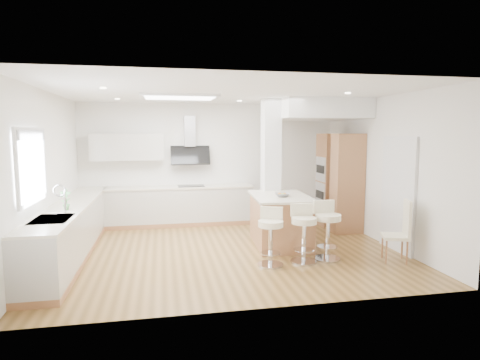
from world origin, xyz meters
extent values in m
plane|color=olive|center=(0.00, 0.00, 0.00)|extent=(6.00, 6.00, 0.00)
cube|color=white|center=(0.00, 0.00, 0.00)|extent=(6.00, 5.00, 0.02)
cube|color=white|center=(0.00, 2.50, 1.40)|extent=(6.00, 0.04, 2.80)
cube|color=white|center=(-3.00, 0.00, 1.40)|extent=(0.04, 5.00, 2.80)
cube|color=white|center=(3.00, 0.00, 1.40)|extent=(0.04, 5.00, 2.80)
cube|color=white|center=(-0.80, 0.60, 2.77)|extent=(1.40, 0.95, 0.05)
cube|color=white|center=(-0.80, 0.60, 2.76)|extent=(1.25, 0.80, 0.03)
cylinder|color=beige|center=(-2.00, 1.50, 2.78)|extent=(0.10, 0.10, 0.02)
cylinder|color=beige|center=(-2.00, -0.50, 2.78)|extent=(0.10, 0.10, 0.02)
cylinder|color=beige|center=(0.50, 1.50, 2.78)|extent=(0.10, 0.10, 0.02)
cylinder|color=beige|center=(2.00, 1.00, 2.78)|extent=(0.10, 0.10, 0.02)
cylinder|color=beige|center=(2.00, -0.50, 2.78)|extent=(0.10, 0.10, 0.02)
cube|color=white|center=(-2.96, -0.90, 1.65)|extent=(0.03, 1.15, 0.95)
cube|color=white|center=(-2.95, -0.90, 2.15)|extent=(0.04, 1.28, 0.06)
cube|color=white|center=(-2.95, -0.90, 1.15)|extent=(0.04, 1.28, 0.06)
cube|color=white|center=(-2.95, -1.51, 1.65)|extent=(0.04, 0.06, 0.95)
cube|color=white|center=(-2.95, -0.29, 1.65)|extent=(0.04, 0.06, 0.95)
cube|color=#B0B4B9|center=(-2.94, -0.90, 2.08)|extent=(0.03, 1.18, 0.14)
cube|color=#494239|center=(2.99, -0.60, 1.00)|extent=(0.02, 0.90, 2.00)
cube|color=white|center=(2.97, -0.60, 1.00)|extent=(0.05, 1.00, 2.10)
cube|color=#AC754A|center=(-2.70, 0.25, 0.05)|extent=(0.60, 4.50, 0.10)
cube|color=beige|center=(-2.70, 0.25, 0.48)|extent=(0.60, 4.50, 0.76)
cube|color=beige|center=(-2.70, 0.25, 0.88)|extent=(0.63, 4.50, 0.04)
cube|color=#B3B3B8|center=(-2.70, -1.00, 0.89)|extent=(0.50, 0.75, 0.02)
cube|color=#B3B3B8|center=(-2.70, -1.18, 0.84)|extent=(0.40, 0.34, 0.10)
cube|color=#B3B3B8|center=(-2.70, -0.82, 0.84)|extent=(0.40, 0.34, 0.10)
cylinder|color=silver|center=(-2.58, -0.70, 1.08)|extent=(0.02, 0.02, 0.36)
torus|color=silver|center=(-2.65, -0.70, 1.26)|extent=(0.18, 0.02, 0.18)
imported|color=#4C964E|center=(-2.65, -0.35, 1.06)|extent=(0.17, 0.12, 0.33)
cube|color=#AC754A|center=(-0.75, 2.20, 0.05)|extent=(3.30, 0.60, 0.10)
cube|color=beige|center=(-0.75, 2.20, 0.48)|extent=(3.30, 0.60, 0.76)
cube|color=beige|center=(-0.75, 2.20, 0.88)|extent=(3.33, 0.63, 0.04)
cube|color=black|center=(-0.50, 2.20, 0.91)|extent=(0.60, 0.40, 0.01)
cube|color=beige|center=(-1.90, 2.33, 1.80)|extent=(1.60, 0.34, 0.60)
cube|color=#B3B3B8|center=(-0.50, 2.40, 2.15)|extent=(0.25, 0.18, 0.70)
cube|color=black|center=(-0.50, 2.32, 1.60)|extent=(0.90, 0.26, 0.44)
cube|color=white|center=(1.05, 0.95, 1.40)|extent=(0.35, 0.35, 2.80)
cube|color=white|center=(2.10, 1.40, 2.60)|extent=(1.78, 2.20, 0.40)
cube|color=#AC754A|center=(2.68, 1.50, 1.05)|extent=(0.62, 0.62, 2.10)
cube|color=#AC754A|center=(2.68, 0.80, 1.05)|extent=(0.62, 0.40, 2.10)
cube|color=#B3B3B8|center=(2.37, 1.50, 1.30)|extent=(0.02, 0.55, 0.55)
cube|color=#B3B3B8|center=(2.37, 1.50, 0.72)|extent=(0.02, 0.55, 0.55)
cube|color=black|center=(2.36, 1.50, 1.30)|extent=(0.01, 0.45, 0.18)
cube|color=black|center=(2.36, 1.50, 0.72)|extent=(0.01, 0.45, 0.18)
cube|color=#AC754A|center=(1.03, 0.17, 0.45)|extent=(1.06, 1.54, 0.90)
cube|color=beige|center=(1.03, 0.17, 0.92)|extent=(1.15, 1.63, 0.04)
imported|color=gray|center=(1.01, 0.01, 0.98)|extent=(0.29, 0.29, 0.07)
sphere|color=#C46A17|center=(1.06, 0.01, 0.98)|extent=(0.08, 0.08, 0.07)
sphere|color=#C46A17|center=(0.97, 0.04, 0.98)|extent=(0.08, 0.08, 0.07)
sphere|color=olive|center=(1.01, -0.03, 0.98)|extent=(0.08, 0.08, 0.07)
cylinder|color=silver|center=(0.52, -0.98, 0.01)|extent=(0.53, 0.53, 0.03)
cylinder|color=silver|center=(0.52, -0.98, 0.33)|extent=(0.08, 0.08, 0.62)
cylinder|color=silver|center=(0.52, -0.98, 0.21)|extent=(0.41, 0.41, 0.01)
cylinder|color=#F5EBC7|center=(0.52, -0.98, 0.68)|extent=(0.51, 0.51, 0.09)
cube|color=#F5EBC7|center=(0.57, -0.84, 0.82)|extent=(0.35, 0.17, 0.21)
cylinder|color=silver|center=(1.10, -0.93, 0.01)|extent=(0.45, 0.45, 0.03)
cylinder|color=silver|center=(1.10, -0.93, 0.34)|extent=(0.07, 0.07, 0.63)
cylinder|color=silver|center=(1.10, -0.93, 0.21)|extent=(0.35, 0.35, 0.01)
cylinder|color=#F5EBC7|center=(1.10, -0.93, 0.70)|extent=(0.43, 0.43, 0.10)
cube|color=#F5EBC7|center=(1.10, -0.78, 0.84)|extent=(0.37, 0.07, 0.21)
cylinder|color=silver|center=(1.54, -0.87, 0.02)|extent=(0.48, 0.48, 0.03)
cylinder|color=silver|center=(1.54, -0.87, 0.35)|extent=(0.08, 0.08, 0.65)
cylinder|color=silver|center=(1.54, -0.87, 0.22)|extent=(0.37, 0.37, 0.02)
cylinder|color=#F5EBC7|center=(1.54, -0.87, 0.72)|extent=(0.45, 0.45, 0.10)
cube|color=#F5EBC7|center=(1.52, -0.71, 0.87)|extent=(0.38, 0.08, 0.22)
cube|color=#F5EBC7|center=(2.59, -1.16, 0.42)|extent=(0.51, 0.51, 0.05)
cube|color=#F5EBC7|center=(2.76, -1.22, 0.71)|extent=(0.16, 0.37, 0.64)
cylinder|color=#AC754A|center=(2.39, -1.26, 0.19)|extent=(0.04, 0.04, 0.39)
cylinder|color=#AC754A|center=(2.49, -0.96, 0.19)|extent=(0.04, 0.04, 0.39)
cylinder|color=#AC754A|center=(2.69, -1.36, 0.19)|extent=(0.04, 0.04, 0.39)
cylinder|color=#AC754A|center=(2.79, -1.06, 0.19)|extent=(0.04, 0.04, 0.39)
camera|label=1|loc=(-1.15, -6.98, 2.10)|focal=30.00mm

